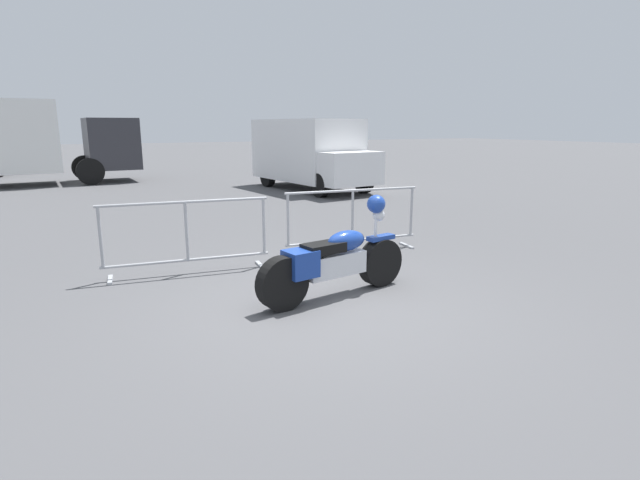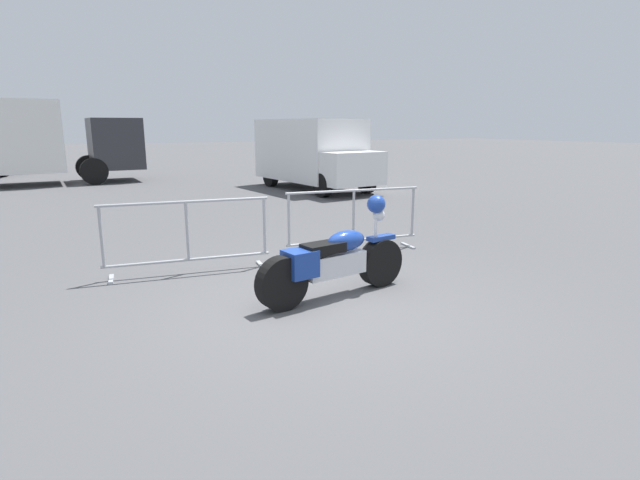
{
  "view_description": "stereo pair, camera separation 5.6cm",
  "coord_description": "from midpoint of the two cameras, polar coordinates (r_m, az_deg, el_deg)",
  "views": [
    {
      "loc": [
        -2.67,
        -4.92,
        2.11
      ],
      "look_at": [
        0.27,
        0.69,
        0.65
      ],
      "focal_mm": 28.0,
      "sensor_mm": 36.0,
      "label": 1
    },
    {
      "loc": [
        -2.62,
        -4.94,
        2.11
      ],
      "look_at": [
        0.27,
        0.69,
        0.65
      ],
      "focal_mm": 28.0,
      "sensor_mm": 36.0,
      "label": 2
    }
  ],
  "objects": [
    {
      "name": "box_truck",
      "position": [
        20.85,
        -32.26,
        9.71
      ],
      "size": [
        7.79,
        2.55,
        2.98
      ],
      "rotation": [
        0.0,
        0.0,
        0.04
      ],
      "color": "white",
      "rests_on": "ground"
    },
    {
      "name": "planter_island",
      "position": [
        24.29,
        -0.44,
        8.83
      ],
      "size": [
        3.25,
        3.25,
        1.05
      ],
      "color": "#ADA89E",
      "rests_on": "ground"
    },
    {
      "name": "crowd_barrier_near",
      "position": [
        7.42,
        -15.19,
        0.44
      ],
      "size": [
        2.36,
        0.7,
        1.07
      ],
      "rotation": [
        0.0,
        0.0,
        -0.12
      ],
      "color": "#9EA0A5",
      "rests_on": "ground"
    },
    {
      "name": "crowd_barrier_far",
      "position": [
        8.44,
        3.54,
        2.35
      ],
      "size": [
        2.36,
        0.7,
        1.07
      ],
      "rotation": [
        0.0,
        0.0,
        -0.12
      ],
      "color": "#9EA0A5",
      "rests_on": "ground"
    },
    {
      "name": "motorcycle",
      "position": [
        6.2,
        1.45,
        -2.34
      ],
      "size": [
        2.19,
        0.53,
        1.24
      ],
      "rotation": [
        0.0,
        0.0,
        0.16
      ],
      "color": "black",
      "rests_on": "ground"
    },
    {
      "name": "ground_plane",
      "position": [
        5.98,
        0.52,
        -7.68
      ],
      "size": [
        120.0,
        120.0,
        0.0
      ],
      "primitive_type": "plane",
      "color": "#4C4C4F"
    },
    {
      "name": "delivery_van",
      "position": [
        16.94,
        -1.26,
        10.03
      ],
      "size": [
        2.52,
        5.19,
        2.31
      ],
      "rotation": [
        0.0,
        0.0,
        -1.45
      ],
      "color": "white",
      "rests_on": "ground"
    },
    {
      "name": "pedestrian",
      "position": [
        20.84,
        -0.23,
        9.69
      ],
      "size": [
        0.37,
        0.37,
        1.69
      ],
      "rotation": [
        0.0,
        0.0,
        1.48
      ],
      "color": "#262838",
      "rests_on": "ground"
    }
  ]
}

